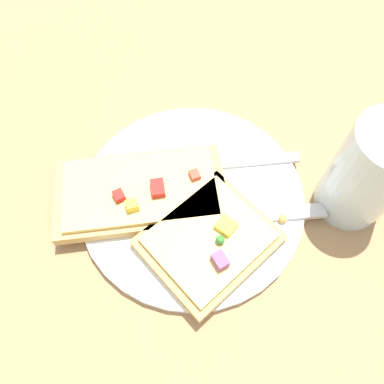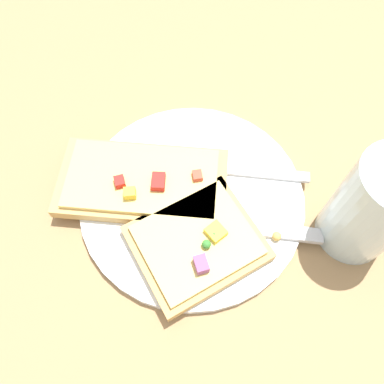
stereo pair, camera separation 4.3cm
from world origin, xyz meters
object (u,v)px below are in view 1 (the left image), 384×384
at_px(plate, 192,198).
at_px(knife, 255,212).
at_px(pizza_slice_main, 141,191).
at_px(fork, 206,165).
at_px(drinking_glass, 369,174).
at_px(pizza_slice_corner, 209,240).

distance_m(plate, knife, 0.08).
bearing_deg(pizza_slice_main, fork, -159.72).
height_order(pizza_slice_main, drinking_glass, drinking_glass).
relative_size(knife, pizza_slice_main, 0.88).
bearing_deg(knife, plate, -21.86).
distance_m(pizza_slice_corner, drinking_glass, 0.18).
relative_size(plate, fork, 1.29).
relative_size(pizza_slice_corner, drinking_glass, 1.31).
distance_m(knife, pizza_slice_corner, 0.06).
relative_size(fork, pizza_slice_main, 0.94).
relative_size(plate, knife, 1.38).
bearing_deg(knife, drinking_glass, -174.29).
height_order(plate, fork, fork).
xyz_separation_m(knife, drinking_glass, (-0.11, -0.04, 0.05)).
xyz_separation_m(pizza_slice_corner, drinking_glass, (-0.15, -0.09, 0.04)).
bearing_deg(pizza_slice_main, pizza_slice_corner, 135.31).
xyz_separation_m(knife, pizza_slice_main, (0.13, 0.00, 0.01)).
bearing_deg(fork, plate, 61.30).
height_order(knife, drinking_glass, drinking_glass).
xyz_separation_m(plate, pizza_slice_main, (0.06, 0.01, 0.02)).
height_order(plate, knife, knife).
distance_m(knife, drinking_glass, 0.12).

